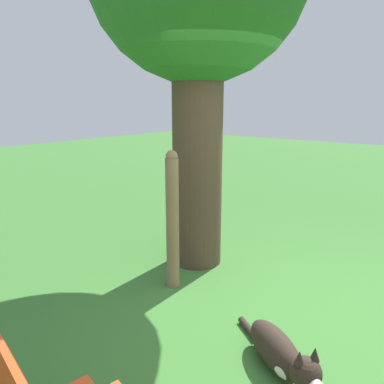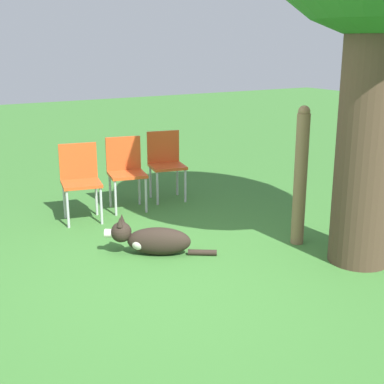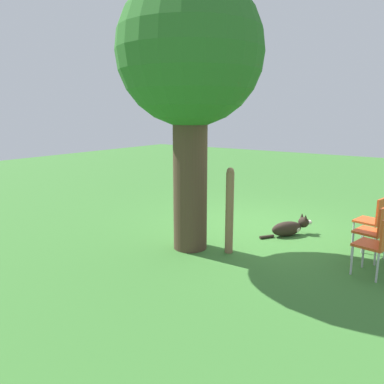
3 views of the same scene
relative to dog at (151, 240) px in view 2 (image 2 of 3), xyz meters
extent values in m
plane|color=#38702D|center=(0.79, 0.11, -0.15)|extent=(30.00, 30.00, 0.00)
cylinder|color=#4C3828|center=(1.17, 1.65, 1.15)|extent=(0.57, 0.57, 2.60)
ellipsoid|color=#2D231C|center=(0.04, 0.07, -0.01)|extent=(0.55, 0.66, 0.28)
ellipsoid|color=silver|center=(-0.05, -0.08, -0.03)|extent=(0.29, 0.30, 0.17)
sphere|color=#2D231C|center=(-0.17, -0.25, 0.07)|extent=(0.29, 0.29, 0.21)
cylinder|color=silver|center=(-0.23, -0.34, 0.06)|extent=(0.12, 0.13, 0.09)
cone|color=#2D231C|center=(-0.12, -0.28, 0.20)|extent=(0.07, 0.07, 0.09)
cone|color=#2D231C|center=(-0.21, -0.21, 0.20)|extent=(0.07, 0.07, 0.09)
cylinder|color=#2D231C|center=(0.29, 0.42, -0.12)|extent=(0.21, 0.27, 0.06)
cylinder|color=#846647|center=(0.51, 1.46, 0.53)|extent=(0.13, 0.13, 1.37)
sphere|color=#846647|center=(0.51, 1.46, 1.23)|extent=(0.12, 0.12, 0.12)
cube|color=#D14C1E|center=(-1.33, -0.23, 0.30)|extent=(0.50, 0.52, 0.04)
cube|color=#D14C1E|center=(-1.52, -0.19, 0.53)|extent=(0.12, 0.44, 0.43)
cylinder|color=#B7B7BC|center=(-1.11, -0.08, 0.07)|extent=(0.03, 0.03, 0.44)
cylinder|color=#B7B7BC|center=(-1.19, -0.45, 0.07)|extent=(0.03, 0.03, 0.44)
cylinder|color=#B7B7BC|center=(-1.46, -0.01, 0.07)|extent=(0.03, 0.03, 0.44)
cylinder|color=#B7B7BC|center=(-1.54, -0.38, 0.07)|extent=(0.03, 0.03, 0.44)
cube|color=#D14C1E|center=(-1.46, 0.41, 0.30)|extent=(0.50, 0.52, 0.04)
cube|color=#D14C1E|center=(-1.65, 0.45, 0.53)|extent=(0.12, 0.44, 0.43)
cylinder|color=#B7B7BC|center=(-1.25, 0.56, 0.07)|extent=(0.03, 0.03, 0.44)
cylinder|color=#B7B7BC|center=(-1.33, 0.19, 0.07)|extent=(0.03, 0.03, 0.44)
cylinder|color=#B7B7BC|center=(-1.60, 0.63, 0.07)|extent=(0.03, 0.03, 0.44)
cylinder|color=#B7B7BC|center=(-1.68, 0.26, 0.07)|extent=(0.03, 0.03, 0.44)
cube|color=#D14C1E|center=(-1.60, 1.05, 0.30)|extent=(0.50, 0.52, 0.04)
cube|color=#D14C1E|center=(-1.79, 1.09, 0.53)|extent=(0.12, 0.44, 0.43)
cylinder|color=#B7B7BC|center=(-1.38, 1.20, 0.07)|extent=(0.03, 0.03, 0.44)
cylinder|color=#B7B7BC|center=(-1.46, 0.83, 0.07)|extent=(0.03, 0.03, 0.44)
cylinder|color=#B7B7BC|center=(-1.73, 1.27, 0.07)|extent=(0.03, 0.03, 0.44)
cylinder|color=#B7B7BC|center=(-1.81, 0.90, 0.07)|extent=(0.03, 0.03, 0.44)
camera|label=1|loc=(-2.22, -0.93, 1.76)|focal=35.00mm
camera|label=2|loc=(4.48, -2.20, 1.90)|focal=50.00mm
camera|label=3|loc=(-2.45, 6.67, 2.16)|focal=35.00mm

